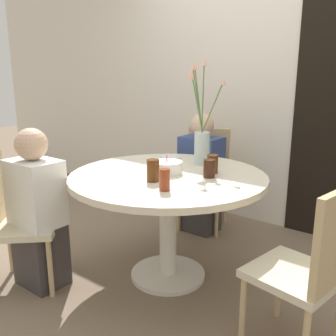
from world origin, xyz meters
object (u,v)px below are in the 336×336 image
(person_woman, at_px, (201,177))
(drink_glass_3, at_px, (153,170))
(chair_right_flank, at_px, (311,264))
(side_plate, at_px, (171,157))
(person_boy, at_px, (38,214))
(drink_glass_1, at_px, (212,164))
(drink_glass_0, at_px, (165,180))
(flower_vase, at_px, (201,136))
(drink_glass_2, at_px, (209,168))
(birthday_cake, at_px, (167,167))
(chair_far_back, at_px, (205,173))
(chair_left_flank, at_px, (12,215))

(person_woman, bearing_deg, drink_glass_3, -73.82)
(chair_right_flank, xyz_separation_m, person_woman, (-1.24, 0.98, -0.00))
(side_plate, height_order, person_boy, person_boy)
(drink_glass_1, height_order, person_woman, person_woman)
(chair_right_flank, height_order, drink_glass_0, chair_right_flank)
(drink_glass_3, height_order, person_woman, person_woman)
(flower_vase, relative_size, person_boy, 0.70)
(drink_glass_0, distance_m, person_woman, 1.22)
(chair_right_flank, distance_m, drink_glass_0, 0.85)
(drink_glass_2, distance_m, drink_glass_3, 0.36)
(birthday_cake, bearing_deg, person_boy, -134.99)
(person_woman, bearing_deg, birthday_cake, -73.29)
(chair_right_flank, relative_size, birthday_cake, 4.40)
(drink_glass_0, bearing_deg, person_woman, 112.63)
(chair_far_back, height_order, chair_right_flank, same)
(birthday_cake, bearing_deg, flower_vase, 83.36)
(birthday_cake, xyz_separation_m, person_woman, (-0.24, 0.79, -0.28))
(chair_right_flank, relative_size, flower_vase, 1.21)
(side_plate, distance_m, drink_glass_0, 0.85)
(chair_far_back, distance_m, drink_glass_0, 1.38)
(drink_glass_2, height_order, person_boy, person_boy)
(drink_glass_2, bearing_deg, chair_right_flank, -20.26)
(drink_glass_2, bearing_deg, side_plate, 149.48)
(chair_far_back, xyz_separation_m, chair_left_flank, (-0.42, -1.64, 0.00))
(flower_vase, height_order, person_woman, flower_vase)
(side_plate, relative_size, drink_glass_1, 1.41)
(flower_vase, xyz_separation_m, drink_glass_3, (0.01, -0.55, -0.14))
(person_woman, bearing_deg, chair_right_flank, -38.21)
(chair_right_flank, height_order, drink_glass_3, chair_right_flank)
(chair_far_back, distance_m, flower_vase, 0.81)
(flower_vase, distance_m, drink_glass_0, 0.69)
(chair_right_flank, bearing_deg, side_plate, -104.68)
(birthday_cake, distance_m, drink_glass_2, 0.28)
(chair_left_flank, xyz_separation_m, drink_glass_2, (0.98, 0.78, 0.30))
(side_plate, bearing_deg, drink_glass_3, -62.16)
(drink_glass_2, relative_size, person_boy, 0.11)
(chair_far_back, xyz_separation_m, chair_right_flank, (1.29, -1.13, 0.00))
(chair_far_back, distance_m, person_boy, 1.56)
(chair_right_flank, distance_m, drink_glass_1, 0.91)
(chair_left_flank, xyz_separation_m, drink_glass_3, (0.76, 0.50, 0.31))
(chair_left_flank, distance_m, birthday_cake, 1.04)
(chair_right_flank, height_order, side_plate, chair_right_flank)
(chair_far_back, height_order, side_plate, chair_far_back)
(flower_vase, distance_m, drink_glass_2, 0.38)
(chair_left_flank, relative_size, chair_right_flank, 1.00)
(chair_left_flank, distance_m, flower_vase, 1.36)
(flower_vase, bearing_deg, drink_glass_3, -88.89)
(flower_vase, height_order, drink_glass_1, flower_vase)
(chair_left_flank, xyz_separation_m, chair_right_flank, (1.71, 0.51, 0.00))
(chair_right_flank, height_order, drink_glass_1, chair_right_flank)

